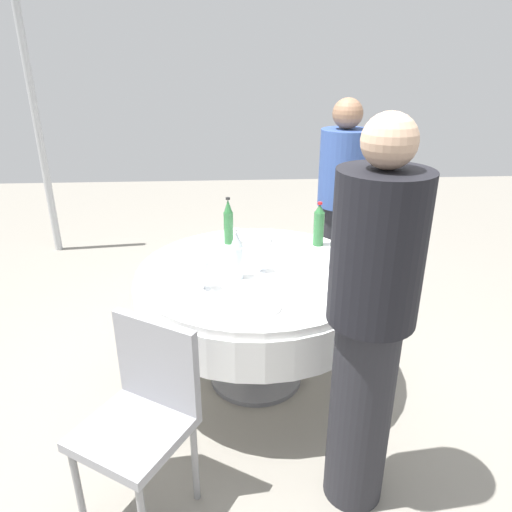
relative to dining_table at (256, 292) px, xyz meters
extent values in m
plane|color=gray|center=(0.00, 0.00, -0.59)|extent=(10.00, 10.00, 0.00)
cylinder|color=white|center=(0.00, 0.00, 0.13)|extent=(1.33, 1.33, 0.04)
cylinder|color=white|center=(0.00, 0.00, 0.00)|extent=(1.36, 1.36, 0.22)
cylinder|color=slate|center=(0.00, 0.00, -0.35)|extent=(0.14, 0.14, 0.48)
cylinder|color=slate|center=(0.00, 0.00, -0.58)|extent=(0.56, 0.56, 0.03)
cylinder|color=#2D6B38|center=(0.41, 0.34, 0.26)|extent=(0.07, 0.07, 0.22)
cone|color=#2D6B38|center=(0.41, 0.34, 0.39)|extent=(0.06, 0.06, 0.05)
cylinder|color=red|center=(0.41, 0.34, 0.42)|extent=(0.03, 0.03, 0.01)
cylinder|color=#2D6B38|center=(-0.15, 0.40, 0.25)|extent=(0.06, 0.06, 0.20)
cone|color=#2D6B38|center=(-0.15, 0.40, 0.40)|extent=(0.05, 0.05, 0.08)
cylinder|color=black|center=(-0.15, 0.40, 0.44)|extent=(0.03, 0.03, 0.01)
cylinder|color=silver|center=(-0.11, -0.11, 0.24)|extent=(0.07, 0.07, 0.18)
cone|color=silver|center=(-0.11, -0.11, 0.37)|extent=(0.06, 0.06, 0.09)
cylinder|color=silver|center=(-0.11, -0.11, 0.42)|extent=(0.03, 0.03, 0.01)
cylinder|color=white|center=(0.58, 0.13, 0.15)|extent=(0.06, 0.06, 0.00)
cylinder|color=white|center=(0.58, 0.13, 0.19)|extent=(0.01, 0.01, 0.07)
cylinder|color=white|center=(0.58, 0.13, 0.26)|extent=(0.07, 0.07, 0.07)
cylinder|color=white|center=(0.47, -0.24, 0.15)|extent=(0.06, 0.06, 0.00)
cylinder|color=white|center=(0.47, -0.24, 0.19)|extent=(0.01, 0.01, 0.07)
cylinder|color=white|center=(0.47, -0.24, 0.26)|extent=(0.07, 0.07, 0.07)
cylinder|color=gold|center=(0.47, -0.24, 0.24)|extent=(0.06, 0.06, 0.03)
cylinder|color=white|center=(0.03, -0.04, 0.15)|extent=(0.06, 0.06, 0.00)
cylinder|color=white|center=(0.03, -0.04, 0.19)|extent=(0.01, 0.01, 0.07)
cylinder|color=white|center=(0.03, -0.04, 0.25)|extent=(0.07, 0.07, 0.06)
cylinder|color=gold|center=(0.03, -0.04, 0.23)|extent=(0.06, 0.06, 0.03)
cylinder|color=white|center=(-0.28, -0.23, 0.15)|extent=(0.06, 0.06, 0.00)
cylinder|color=white|center=(-0.28, -0.23, 0.19)|extent=(0.01, 0.01, 0.08)
cylinder|color=white|center=(-0.28, -0.23, 0.27)|extent=(0.07, 0.07, 0.08)
cylinder|color=gold|center=(-0.28, -0.23, 0.25)|extent=(0.06, 0.06, 0.03)
cylinder|color=white|center=(0.32, 0.05, 0.16)|extent=(0.22, 0.22, 0.02)
cylinder|color=white|center=(-0.02, -0.43, 0.16)|extent=(0.24, 0.24, 0.02)
cylinder|color=white|center=(-0.36, 0.03, 0.16)|extent=(0.20, 0.20, 0.02)
cylinder|color=white|center=(-0.07, 0.15, 0.16)|extent=(0.21, 0.21, 0.02)
cube|color=silver|center=(-0.40, 0.32, 0.15)|extent=(0.18, 0.05, 0.00)
cube|color=silver|center=(-0.49, -0.19, 0.15)|extent=(0.18, 0.05, 0.00)
cube|color=silver|center=(0.27, -0.30, 0.15)|extent=(0.18, 0.06, 0.00)
cube|color=white|center=(0.05, 0.43, 0.16)|extent=(0.17, 0.17, 0.02)
cylinder|color=#26262B|center=(0.66, 0.80, -0.16)|extent=(0.26, 0.26, 0.85)
cylinder|color=#334C8C|center=(0.66, 0.80, 0.53)|extent=(0.34, 0.34, 0.53)
sphere|color=#8C664C|center=(0.66, 0.80, 0.89)|extent=(0.20, 0.20, 0.20)
cylinder|color=#26262B|center=(0.39, -0.85, -0.14)|extent=(0.26, 0.26, 0.91)
cylinder|color=black|center=(0.39, -0.85, 0.61)|extent=(0.34, 0.34, 0.58)
sphere|color=#D8AD8C|center=(0.39, -0.85, 0.99)|extent=(0.19, 0.19, 0.19)
cube|color=#99999E|center=(-0.55, -0.91, -0.14)|extent=(0.55, 0.55, 0.04)
cube|color=#99999E|center=(-0.46, -0.75, 0.07)|extent=(0.36, 0.24, 0.42)
cylinder|color=gray|center=(-0.78, -0.96, -0.38)|extent=(0.03, 0.03, 0.43)
cylinder|color=gray|center=(-0.61, -0.67, -0.38)|extent=(0.03, 0.03, 0.43)
cylinder|color=gray|center=(-0.32, -0.85, -0.38)|extent=(0.03, 0.03, 0.43)
cylinder|color=#B2B5B7|center=(-1.90, 2.21, 0.59)|extent=(0.07, 0.07, 2.37)
camera|label=1|loc=(-0.14, -2.40, 1.26)|focal=33.19mm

